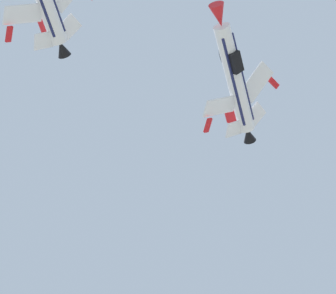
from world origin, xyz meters
name	(u,v)px	position (x,y,z in m)	size (l,w,h in m)	color
fighter_jet_left_wing	(234,77)	(-13.06, 30.75, 75.20)	(8.46, 15.91, 6.46)	white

